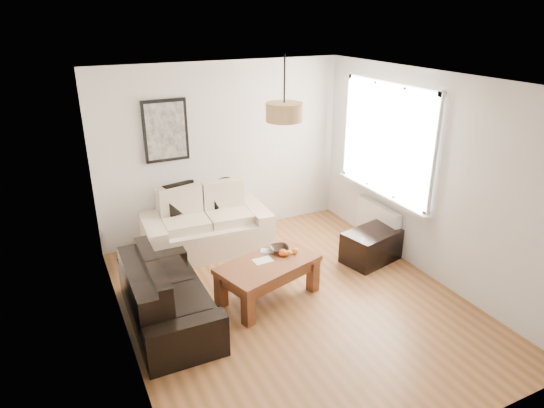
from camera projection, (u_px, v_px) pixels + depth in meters
name	position (u px, v px, depth m)	size (l,w,h in m)	color
floor	(294.00, 302.00, 5.70)	(4.50, 4.50, 0.00)	brown
ceiling	(298.00, 80.00, 4.71)	(3.80, 4.50, 0.00)	white
wall_back	(224.00, 151.00, 7.08)	(3.80, 0.04, 2.60)	silver
wall_front	(449.00, 309.00, 3.33)	(3.80, 0.04, 2.60)	silver
wall_left	(117.00, 235.00, 4.44)	(0.04, 4.50, 2.60)	silver
wall_right	(428.00, 177.00, 5.97)	(0.04, 4.50, 2.60)	silver
window_bay	(388.00, 140.00, 6.51)	(0.14, 1.90, 1.60)	white
radiator	(378.00, 221.00, 6.96)	(0.10, 0.90, 0.52)	white
poster	(166.00, 131.00, 6.56)	(0.62, 0.04, 0.87)	black
pendant_shade	(284.00, 112.00, 5.10)	(0.40, 0.40, 0.20)	tan
loveseat_cream	(206.00, 221.00, 6.82)	(1.77, 0.96, 0.88)	beige
sofa_leather	(168.00, 293.00, 5.21)	(1.67, 0.81, 0.72)	black
coffee_table	(268.00, 280.00, 5.70)	(1.19, 0.65, 0.49)	brown
ottoman	(371.00, 246.00, 6.57)	(0.77, 0.50, 0.44)	black
cushion_left	(181.00, 198.00, 6.76)	(0.44, 0.14, 0.44)	black
cushion_right	(220.00, 193.00, 7.01)	(0.39, 0.12, 0.39)	black
fruit_bowl	(279.00, 249.00, 5.85)	(0.24, 0.24, 0.06)	black
orange_a	(288.00, 253.00, 5.74)	(0.06, 0.06, 0.06)	orange
orange_b	(295.00, 251.00, 5.78)	(0.07, 0.07, 0.07)	orange
orange_c	(283.00, 253.00, 5.73)	(0.09, 0.09, 0.09)	#E95713
papers	(263.00, 260.00, 5.64)	(0.22, 0.16, 0.01)	white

